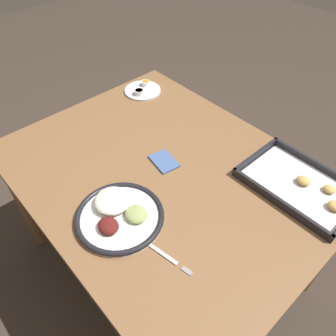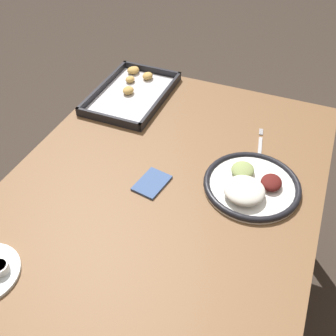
# 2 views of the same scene
# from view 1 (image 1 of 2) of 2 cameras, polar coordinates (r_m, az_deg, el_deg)

# --- Properties ---
(ground_plane) EXTENTS (8.00, 8.00, 0.00)m
(ground_plane) POSITION_cam_1_polar(r_m,az_deg,el_deg) (1.83, -0.44, -16.01)
(ground_plane) COLOR #382D26
(dining_table) EXTENTS (1.24, 0.96, 0.70)m
(dining_table) POSITION_cam_1_polar(r_m,az_deg,el_deg) (1.33, -0.58, -3.20)
(dining_table) COLOR brown
(dining_table) RESTS_ON ground_plane
(dinner_plate) EXTENTS (0.30, 0.30, 0.06)m
(dinner_plate) POSITION_cam_1_polar(r_m,az_deg,el_deg) (1.12, -8.60, -7.95)
(dinner_plate) COLOR white
(dinner_plate) RESTS_ON dining_table
(fork) EXTENTS (0.21, 0.05, 0.00)m
(fork) POSITION_cam_1_polar(r_m,az_deg,el_deg) (1.04, -1.25, -14.51)
(fork) COLOR #B2B2B7
(fork) RESTS_ON dining_table
(saucer_plate) EXTENTS (0.18, 0.18, 0.03)m
(saucer_plate) POSITION_cam_1_polar(r_m,az_deg,el_deg) (1.70, -4.47, 13.41)
(saucer_plate) COLOR silver
(saucer_plate) RESTS_ON dining_table
(baking_tray) EXTENTS (0.41, 0.27, 0.04)m
(baking_tray) POSITION_cam_1_polar(r_m,az_deg,el_deg) (1.29, 22.69, -2.96)
(baking_tray) COLOR black
(baking_tray) RESTS_ON dining_table
(napkin) EXTENTS (0.13, 0.10, 0.01)m
(napkin) POSITION_cam_1_polar(r_m,az_deg,el_deg) (1.29, -0.68, 1.18)
(napkin) COLOR #3F598C
(napkin) RESTS_ON dining_table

